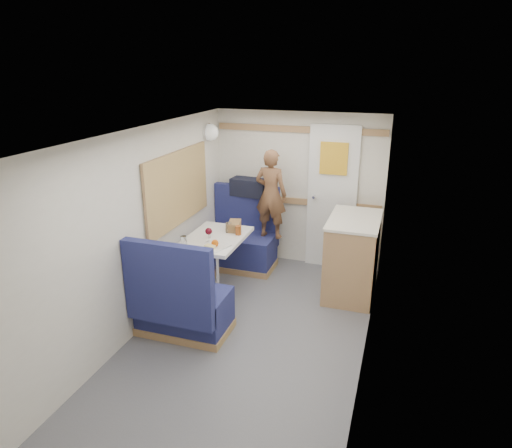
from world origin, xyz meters
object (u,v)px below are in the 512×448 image
(person, at_px, (271,194))
(dinette_table, at_px, (215,250))
(galley_counter, at_px, (352,256))
(tray, at_px, (212,247))
(orange_fruit, at_px, (215,243))
(bench_far, at_px, (242,244))
(bench_near, at_px, (181,307))
(salt_grinder, at_px, (210,234))
(dome_light, at_px, (210,132))
(tumbler_left, at_px, (184,241))
(pepper_grinder, at_px, (210,234))
(beer_glass, at_px, (238,230))
(cheese_block, at_px, (210,247))
(duffel_bag, at_px, (249,187))
(bread_loaf, at_px, (235,226))
(wine_glass, at_px, (209,232))
(tumbler_right, at_px, (229,227))

(person, bearing_deg, dinette_table, 72.56)
(galley_counter, relative_size, tray, 2.71)
(orange_fruit, bearing_deg, bench_far, 96.44)
(dinette_table, xyz_separation_m, bench_near, (-0.00, -0.86, -0.27))
(tray, bearing_deg, salt_grinder, 117.10)
(tray, relative_size, salt_grinder, 3.83)
(dome_light, bearing_deg, galley_counter, -9.18)
(dinette_table, bearing_deg, tumbler_left, -121.84)
(orange_fruit, height_order, pepper_grinder, orange_fruit)
(tumbler_left, xyz_separation_m, beer_glass, (0.44, 0.49, -0.00))
(cheese_block, distance_m, beer_glass, 0.53)
(person, bearing_deg, tray, 82.48)
(orange_fruit, relative_size, pepper_grinder, 0.89)
(dinette_table, bearing_deg, duffel_bag, 88.73)
(duffel_bag, height_order, tumbler_left, duffel_bag)
(galley_counter, bearing_deg, beer_glass, -162.14)
(dome_light, bearing_deg, tray, -67.19)
(tumbler_left, bearing_deg, salt_grinder, 59.74)
(bench_near, relative_size, tray, 3.09)
(beer_glass, bearing_deg, dome_light, 131.28)
(galley_counter, distance_m, orange_fruit, 1.61)
(dome_light, relative_size, orange_fruit, 2.61)
(galley_counter, height_order, bread_loaf, galley_counter)
(bread_loaf, bearing_deg, galley_counter, 11.16)
(cheese_block, height_order, wine_glass, wine_glass)
(dinette_table, xyz_separation_m, duffel_bag, (0.02, 1.12, 0.45))
(beer_glass, bearing_deg, tumbler_right, 162.05)
(bench_near, distance_m, salt_grinder, 0.94)
(duffel_bag, bearing_deg, bench_far, -89.74)
(wine_glass, bearing_deg, bench_far, 90.29)
(bench_far, distance_m, tumbler_left, 1.31)
(cheese_block, relative_size, salt_grinder, 1.17)
(person, distance_m, beer_glass, 0.79)
(tray, relative_size, tumbler_left, 3.14)
(dome_light, height_order, person, dome_light)
(tray, bearing_deg, bench_near, -99.82)
(bread_loaf, bearing_deg, bench_far, 102.51)
(bench_far, height_order, tumbler_right, bench_far)
(galley_counter, bearing_deg, bread_loaf, -168.84)
(pepper_grinder, bearing_deg, galley_counter, 20.95)
(bread_loaf, bearing_deg, cheese_block, -92.41)
(dinette_table, height_order, galley_counter, galley_counter)
(bench_far, relative_size, tray, 3.09)
(wine_glass, relative_size, tumbler_left, 1.55)
(bench_far, bearing_deg, salt_grinder, -92.41)
(duffel_bag, xyz_separation_m, tray, (0.07, -1.43, -0.29))
(tumbler_left, relative_size, bread_loaf, 0.45)
(galley_counter, xyz_separation_m, beer_glass, (-1.24, -0.40, 0.31))
(person, bearing_deg, salt_grinder, 71.58)
(tray, distance_m, beer_glass, 0.48)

